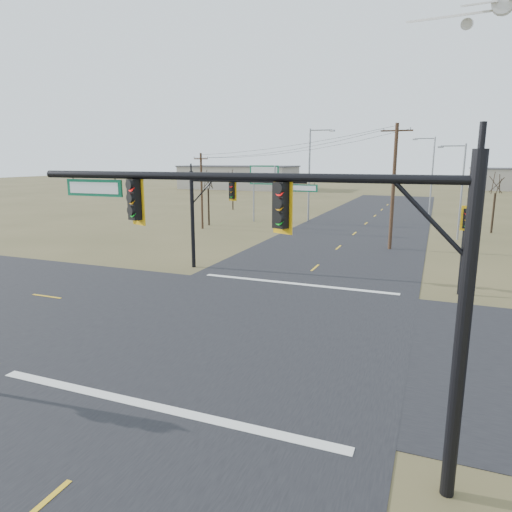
{
  "coord_description": "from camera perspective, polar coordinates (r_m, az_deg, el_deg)",
  "views": [
    {
      "loc": [
        7.48,
        -18.07,
        7.38
      ],
      "look_at": [
        -0.05,
        1.0,
        3.02
      ],
      "focal_mm": 32.0,
      "sensor_mm": 36.0,
      "label": 1
    }
  ],
  "objects": [
    {
      "name": "mast_arm_near",
      "position": [
        10.47,
        5.29,
        1.59
      ],
      "size": [
        10.98,
        0.58,
        7.58
      ],
      "rotation": [
        0.0,
        0.0,
        -0.39
      ],
      "color": "black",
      "rests_on": "ground"
    },
    {
      "name": "streetlight_a",
      "position": [
        46.29,
        24.12,
        7.92
      ],
      "size": [
        2.45,
        0.33,
        8.77
      ],
      "rotation": [
        0.0,
        0.0,
        -0.24
      ],
      "color": "gray",
      "rests_on": "ground"
    },
    {
      "name": "bare_tree_a",
      "position": [
        52.07,
        -6.02,
        9.5
      ],
      "size": [
        3.17,
        3.17,
        6.53
      ],
      "rotation": [
        0.0,
        0.0,
        0.21
      ],
      "color": "black",
      "rests_on": "ground"
    },
    {
      "name": "pedestal_signal_ne",
      "position": [
        27.11,
        24.64,
        2.75
      ],
      "size": [
        0.57,
        0.51,
        4.97
      ],
      "rotation": [
        0.0,
        0.0,
        -0.03
      ],
      "color": "black",
      "rests_on": "ground"
    },
    {
      "name": "ground",
      "position": [
        20.91,
        -0.88,
        -8.68
      ],
      "size": [
        320.0,
        320.0,
        0.0
      ],
      "primitive_type": "plane",
      "color": "brown",
      "rests_on": "ground"
    },
    {
      "name": "utility_pole_near",
      "position": [
        39.21,
        16.8,
        8.42
      ],
      "size": [
        2.5,
        0.29,
        10.21
      ],
      "rotation": [
        0.0,
        0.0,
        -0.01
      ],
      "color": "#432C1C",
      "rests_on": "ground"
    },
    {
      "name": "road_ns",
      "position": [
        20.9,
        -0.88,
        -8.65
      ],
      "size": [
        14.0,
        160.0,
        0.02
      ],
      "primitive_type": "cube",
      "color": "black",
      "rests_on": "ground"
    },
    {
      "name": "streetlight_b",
      "position": [
        65.89,
        20.99,
        9.82
      ],
      "size": [
        2.87,
        0.4,
        10.27
      ],
      "rotation": [
        0.0,
        0.0,
        -0.28
      ],
      "color": "gray",
      "rests_on": "ground"
    },
    {
      "name": "jet_airliner",
      "position": [
        89.2,
        28.56,
        25.82
      ],
      "size": [
        19.93,
        21.05,
        12.24
      ],
      "rotation": [
        0.0,
        -0.25,
        1.47
      ],
      "color": "silver"
    },
    {
      "name": "road_ew",
      "position": [
        20.9,
        -0.88,
        -8.65
      ],
      "size": [
        160.0,
        14.0,
        0.02
      ],
      "primitive_type": "cube",
      "color": "black",
      "rests_on": "ground"
    },
    {
      "name": "mast_arm_far",
      "position": [
        30.05,
        -2.82,
        7.04
      ],
      "size": [
        8.83,
        0.45,
        6.6
      ],
      "rotation": [
        0.0,
        0.0,
        -0.09
      ],
      "color": "black",
      "rests_on": "ground"
    },
    {
      "name": "warehouse_left",
      "position": [
        118.13,
        -2.18,
        9.74
      ],
      "size": [
        28.0,
        14.0,
        5.5
      ],
      "primitive_type": "cube",
      "color": "gray",
      "rests_on": "ground"
    },
    {
      "name": "stop_bar_near",
      "position": [
        14.89,
        -12.53,
        -17.89
      ],
      "size": [
        12.0,
        0.4,
        0.01
      ],
      "primitive_type": "cube",
      "color": "silver",
      "rests_on": "road_ns"
    },
    {
      "name": "bare_tree_c",
      "position": [
        52.11,
        27.85,
        8.1
      ],
      "size": [
        3.35,
        3.35,
        6.47
      ],
      "rotation": [
        0.0,
        0.0,
        -0.26
      ],
      "color": "black",
      "rests_on": "ground"
    },
    {
      "name": "bare_tree_b",
      "position": [
        68.5,
        -2.95,
        10.01
      ],
      "size": [
        2.85,
        2.85,
        6.28
      ],
      "rotation": [
        0.0,
        0.0,
        -0.17
      ],
      "color": "black",
      "rests_on": "ground"
    },
    {
      "name": "highway_sign",
      "position": [
        54.51,
        1.03,
        9.15
      ],
      "size": [
        3.56,
        0.19,
        6.68
      ],
      "rotation": [
        0.0,
        0.0,
        0.03
      ],
      "color": "gray",
      "rests_on": "ground"
    },
    {
      "name": "utility_pole_far",
      "position": [
        49.54,
        -6.82,
        8.26
      ],
      "size": [
        1.9,
        0.74,
        8.03
      ],
      "rotation": [
        0.0,
        0.0,
        -0.33
      ],
      "color": "#432C1C",
      "rests_on": "ground"
    },
    {
      "name": "streetlight_c",
      "position": [
        55.84,
        6.91,
        10.63
      ],
      "size": [
        3.06,
        0.47,
        10.92
      ],
      "rotation": [
        0.0,
        0.0,
        -0.37
      ],
      "color": "gray",
      "rests_on": "ground"
    },
    {
      "name": "stop_bar_far",
      "position": [
        27.64,
        5.08,
        -3.47
      ],
      "size": [
        12.0,
        0.4,
        0.01
      ],
      "primitive_type": "cube",
      "color": "silver",
      "rests_on": "road_ns"
    }
  ]
}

